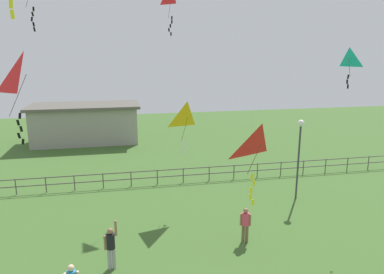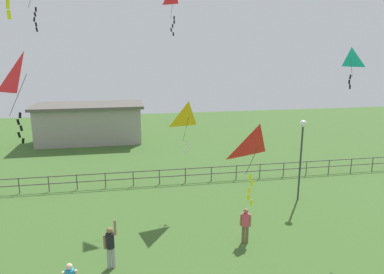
{
  "view_description": "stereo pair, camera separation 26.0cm",
  "coord_description": "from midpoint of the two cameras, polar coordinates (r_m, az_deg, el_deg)",
  "views": [
    {
      "loc": [
        -2.05,
        -7.12,
        8.11
      ],
      "look_at": [
        0.78,
        6.8,
        4.7
      ],
      "focal_mm": 33.7,
      "sensor_mm": 36.0,
      "label": 1
    },
    {
      "loc": [
        -1.8,
        -7.17,
        8.11
      ],
      "look_at": [
        0.78,
        6.8,
        4.7
      ],
      "focal_mm": 33.7,
      "sensor_mm": 36.0,
      "label": 2
    }
  ],
  "objects": [
    {
      "name": "kite_5",
      "position": [
        17.66,
        24.21,
        11.18
      ],
      "size": [
        0.68,
        0.85,
        1.81
      ],
      "color": "#19B2B2"
    },
    {
      "name": "person_0",
      "position": [
        16.04,
        8.93,
        -13.32
      ],
      "size": [
        0.46,
        0.29,
        1.59
      ],
      "color": "brown",
      "rests_on": "ground_plane"
    },
    {
      "name": "kite_4",
      "position": [
        13.36,
        -24.26,
        8.62
      ],
      "size": [
        1.09,
        1.17,
        2.98
      ],
      "color": "red"
    },
    {
      "name": "person_3",
      "position": [
        14.49,
        -12.28,
        -16.26
      ],
      "size": [
        0.52,
        0.31,
        1.98
      ],
      "color": "#99999E",
      "rests_on": "ground_plane"
    },
    {
      "name": "waterfront_railing",
      "position": [
        22.48,
        -6.12,
        -6.01
      ],
      "size": [
        36.05,
        0.06,
        0.95
      ],
      "color": "#4C4742",
      "rests_on": "ground_plane"
    },
    {
      "name": "kite_6",
      "position": [
        17.81,
        -0.11,
        3.04
      ],
      "size": [
        1.26,
        1.28,
        2.65
      ],
      "color": "yellow"
    },
    {
      "name": "kite_2",
      "position": [
        10.94,
        11.21,
        -1.44
      ],
      "size": [
        1.3,
        1.01,
        2.66
      ],
      "color": "red"
    },
    {
      "name": "lamppost",
      "position": [
        20.34,
        17.33,
        -0.88
      ],
      "size": [
        0.36,
        0.36,
        4.51
      ],
      "color": "#38383D",
      "rests_on": "ground_plane"
    },
    {
      "name": "pavilion_building",
      "position": [
        33.9,
        -15.64,
        2.19
      ],
      "size": [
        9.6,
        4.64,
        3.45
      ],
      "color": "gray",
      "rests_on": "ground_plane"
    }
  ]
}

